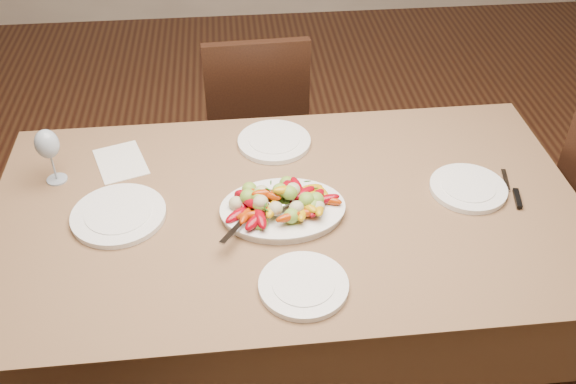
# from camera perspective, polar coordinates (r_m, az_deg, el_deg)

# --- Properties ---
(floor) EXTENTS (6.00, 6.00, 0.00)m
(floor) POSITION_cam_1_polar(r_m,az_deg,el_deg) (2.65, 2.48, -11.50)
(floor) COLOR #3B1F12
(floor) RESTS_ON ground
(dining_table) EXTENTS (1.85, 1.06, 0.76)m
(dining_table) POSITION_cam_1_polar(r_m,az_deg,el_deg) (2.25, -0.00, -8.72)
(dining_table) COLOR brown
(dining_table) RESTS_ON ground
(chair_far) EXTENTS (0.44, 0.44, 0.95)m
(chair_far) POSITION_cam_1_polar(r_m,az_deg,el_deg) (2.91, -2.97, 6.39)
(chair_far) COLOR black
(chair_far) RESTS_ON ground
(serving_platter) EXTENTS (0.37, 0.28, 0.02)m
(serving_platter) POSITION_cam_1_polar(r_m,az_deg,el_deg) (1.96, -0.47, -1.70)
(serving_platter) COLOR white
(serving_platter) RESTS_ON dining_table
(roasted_vegetables) EXTENTS (0.30, 0.21, 0.09)m
(roasted_vegetables) POSITION_cam_1_polar(r_m,az_deg,el_deg) (1.92, -0.48, -0.41)
(roasted_vegetables) COLOR maroon
(roasted_vegetables) RESTS_ON serving_platter
(serving_spoon) EXTENTS (0.27, 0.20, 0.03)m
(serving_spoon) POSITION_cam_1_polar(r_m,az_deg,el_deg) (1.90, -2.31, -1.73)
(serving_spoon) COLOR #9EA0A8
(serving_spoon) RESTS_ON serving_platter
(plate_left) EXTENTS (0.29, 0.29, 0.02)m
(plate_left) POSITION_cam_1_polar(r_m,az_deg,el_deg) (2.01, -14.82, -2.00)
(plate_left) COLOR white
(plate_left) RESTS_ON dining_table
(plate_right) EXTENTS (0.24, 0.24, 0.02)m
(plate_right) POSITION_cam_1_polar(r_m,az_deg,el_deg) (2.12, 15.72, 0.31)
(plate_right) COLOR white
(plate_right) RESTS_ON dining_table
(plate_far) EXTENTS (0.26, 0.26, 0.02)m
(plate_far) POSITION_cam_1_polar(r_m,az_deg,el_deg) (2.25, -1.23, 4.48)
(plate_far) COLOR white
(plate_far) RESTS_ON dining_table
(plate_near) EXTENTS (0.24, 0.24, 0.02)m
(plate_near) POSITION_cam_1_polar(r_m,az_deg,el_deg) (1.74, 1.39, -8.32)
(plate_near) COLOR white
(plate_near) RESTS_ON dining_table
(wine_glass) EXTENTS (0.08, 0.08, 0.20)m
(wine_glass) POSITION_cam_1_polar(r_m,az_deg,el_deg) (2.17, -20.39, 3.12)
(wine_glass) COLOR #8C99A5
(wine_glass) RESTS_ON dining_table
(menu_card) EXTENTS (0.21, 0.25, 0.00)m
(menu_card) POSITION_cam_1_polar(r_m,az_deg,el_deg) (2.24, -14.65, 2.61)
(menu_card) COLOR silver
(menu_card) RESTS_ON dining_table
(table_knife) EXTENTS (0.06, 0.20, 0.01)m
(table_knife) POSITION_cam_1_polar(r_m,az_deg,el_deg) (2.16, 19.27, 0.12)
(table_knife) COLOR #9EA0A8
(table_knife) RESTS_ON dining_table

